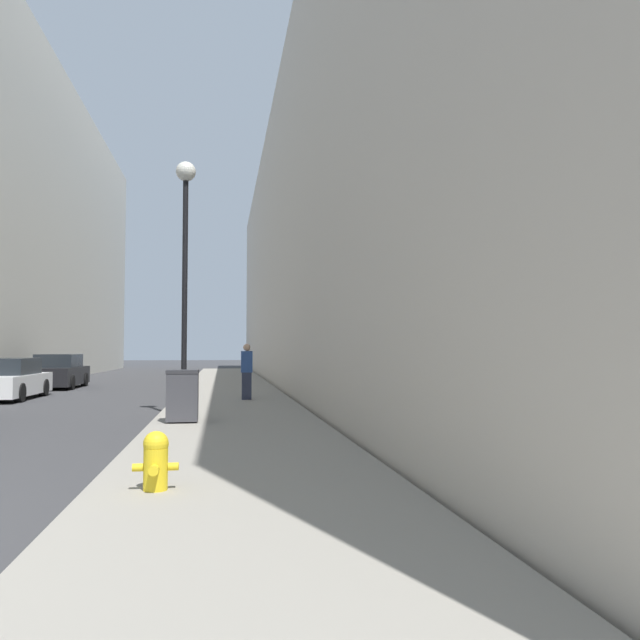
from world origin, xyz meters
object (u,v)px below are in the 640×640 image
at_px(parked_sedan_near, 9,380).
at_px(pedestrian_on_sidewalk, 247,371).
at_px(fire_hydrant, 156,459).
at_px(trash_bin, 183,395).
at_px(parked_sedan_far, 59,372).
at_px(lamppost, 185,240).

distance_m(parked_sedan_near, pedestrian_on_sidewalk, 8.83).
bearing_deg(pedestrian_on_sidewalk, parked_sedan_near, 158.27).
relative_size(fire_hydrant, pedestrian_on_sidewalk, 0.37).
bearing_deg(parked_sedan_near, trash_bin, -54.86).
relative_size(fire_hydrant, trash_bin, 0.58).
xyz_separation_m(parked_sedan_near, parked_sedan_far, (0.10, 6.40, 0.04)).
height_order(trash_bin, parked_sedan_near, parked_sedan_near).
distance_m(lamppost, parked_sedan_near, 10.34).
height_order(parked_sedan_far, pedestrian_on_sidewalk, pedestrian_on_sidewalk).
relative_size(trash_bin, parked_sedan_near, 0.24).
bearing_deg(lamppost, parked_sedan_far, 115.24).
bearing_deg(trash_bin, lamppost, 92.79).
bearing_deg(pedestrian_on_sidewalk, fire_hydrant, -96.80).
xyz_separation_m(parked_sedan_near, pedestrian_on_sidewalk, (8.20, -3.27, 0.37)).
xyz_separation_m(fire_hydrant, lamppost, (-0.23, 8.98, 4.10)).
xyz_separation_m(fire_hydrant, parked_sedan_far, (-6.57, 22.45, 0.21)).
distance_m(parked_sedan_near, parked_sedan_far, 6.40).
bearing_deg(fire_hydrant, pedestrian_on_sidewalk, 83.20).
bearing_deg(parked_sedan_far, pedestrian_on_sidewalk, -50.05).
distance_m(fire_hydrant, pedestrian_on_sidewalk, 12.88).
bearing_deg(parked_sedan_near, fire_hydrant, -67.42).
xyz_separation_m(trash_bin, lamppost, (-0.11, 2.25, 3.85)).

